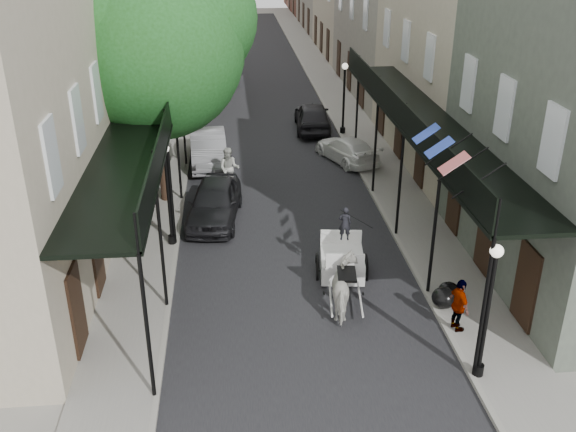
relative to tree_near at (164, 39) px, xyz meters
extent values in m
plane|color=gray|center=(4.20, -10.18, -6.49)|extent=(140.00, 140.00, 0.00)
cube|color=black|center=(4.20, 9.82, -6.48)|extent=(8.00, 90.00, 0.01)
cube|color=gray|center=(-0.80, 9.82, -6.43)|extent=(2.20, 90.00, 0.12)
cube|color=gray|center=(9.20, 9.82, -6.43)|extent=(2.20, 90.00, 0.12)
cube|color=#AFA28C|center=(-4.40, 19.82, -1.24)|extent=(5.00, 80.00, 10.50)
cube|color=gray|center=(12.80, 19.82, -1.24)|extent=(5.00, 80.00, 10.50)
cube|color=black|center=(-0.80, -3.18, -2.49)|extent=(2.20, 18.00, 0.12)
cube|color=black|center=(0.25, -3.18, -1.99)|extent=(0.06, 18.00, 1.00)
cylinder|color=black|center=(0.20, -12.18, -4.37)|extent=(0.10, 0.10, 4.00)
cylinder|color=black|center=(0.20, -4.18, -4.37)|extent=(0.10, 0.10, 4.00)
cylinder|color=black|center=(0.20, 3.82, -4.37)|extent=(0.10, 0.10, 4.00)
cube|color=black|center=(9.20, -3.18, -2.49)|extent=(2.20, 18.00, 0.12)
cube|color=black|center=(8.15, -3.18, -1.99)|extent=(0.06, 18.00, 1.00)
cylinder|color=black|center=(8.20, -12.18, -4.37)|extent=(0.10, 0.10, 4.00)
cylinder|color=black|center=(8.20, -4.18, -4.37)|extent=(0.10, 0.10, 4.00)
cylinder|color=black|center=(8.20, 3.82, -4.37)|extent=(0.10, 0.10, 4.00)
cylinder|color=#382619|center=(-0.40, -0.18, -3.57)|extent=(0.44, 0.44, 5.60)
sphere|color=#1C4F19|center=(-0.40, -0.18, -0.29)|extent=(6.80, 6.80, 6.80)
sphere|color=#1C4F19|center=(0.96, 0.42, 0.71)|extent=(5.10, 5.10, 5.10)
cylinder|color=#382619|center=(-0.40, 13.82, -3.85)|extent=(0.44, 0.44, 5.04)
sphere|color=#1C4F19|center=(-0.40, 13.82, -0.91)|extent=(6.00, 6.00, 6.00)
cylinder|color=black|center=(8.30, -12.18, -6.22)|extent=(0.28, 0.28, 0.30)
cylinder|color=black|center=(8.30, -12.18, -4.67)|extent=(0.12, 0.12, 3.40)
sphere|color=white|center=(8.30, -12.18, -2.82)|extent=(0.32, 0.32, 0.32)
cylinder|color=black|center=(0.10, -4.18, -6.22)|extent=(0.28, 0.28, 0.30)
cylinder|color=black|center=(0.10, -4.18, -4.67)|extent=(0.12, 0.12, 3.40)
sphere|color=white|center=(0.10, -4.18, -2.82)|extent=(0.32, 0.32, 0.32)
cylinder|color=black|center=(8.30, 7.82, -6.22)|extent=(0.28, 0.28, 0.30)
cylinder|color=black|center=(8.30, 7.82, -4.67)|extent=(0.12, 0.12, 3.40)
sphere|color=white|center=(8.30, 7.82, -2.82)|extent=(0.32, 0.32, 0.32)
imported|color=silver|center=(5.50, -8.86, -5.68)|extent=(1.08, 1.99, 1.61)
torus|color=black|center=(5.02, -5.95, -5.88)|extent=(0.23, 1.26, 1.26)
torus|color=black|center=(6.61, -6.14, -5.88)|extent=(0.23, 1.26, 1.26)
torus|color=black|center=(5.06, -7.33, -6.18)|extent=(0.14, 0.66, 0.65)
torus|color=black|center=(6.26, -7.47, -6.18)|extent=(0.14, 0.66, 0.65)
cube|color=white|center=(5.80, -6.24, -5.46)|extent=(1.56, 1.90, 0.68)
cube|color=white|center=(5.68, -7.26, -4.98)|extent=(1.22, 0.67, 0.12)
cube|color=white|center=(5.65, -7.50, -4.68)|extent=(1.17, 0.23, 0.49)
imported|color=black|center=(5.68, -7.26, -4.37)|extent=(0.43, 0.31, 1.10)
imported|color=beige|center=(2.20, 0.96, -5.58)|extent=(0.99, 0.83, 1.82)
imported|color=gray|center=(-1.15, 10.39, -5.50)|extent=(1.25, 1.24, 1.73)
imported|color=gray|center=(8.40, -10.23, -5.57)|extent=(0.54, 0.99, 1.59)
imported|color=black|center=(1.60, -2.15, -5.72)|extent=(2.36, 4.68, 1.53)
imported|color=gray|center=(1.25, 4.10, -5.72)|extent=(1.89, 4.74, 1.53)
imported|color=black|center=(1.60, 21.00, -5.71)|extent=(3.05, 5.78, 1.55)
imported|color=white|center=(7.80, 3.82, -5.90)|extent=(2.98, 4.37, 1.17)
imported|color=black|center=(6.80, 8.82, -5.72)|extent=(2.06, 4.62, 1.54)
ellipsoid|color=black|center=(8.40, -9.07, -6.06)|extent=(0.73, 0.73, 0.62)
ellipsoid|color=black|center=(8.70, -8.62, -6.11)|extent=(0.64, 0.64, 0.51)
camera|label=1|loc=(2.27, -24.67, 4.20)|focal=40.00mm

